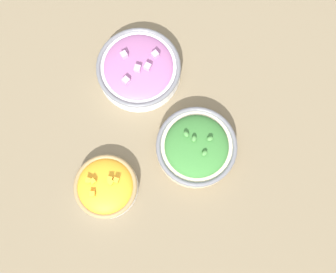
{
  "coord_description": "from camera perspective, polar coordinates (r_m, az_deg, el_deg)",
  "views": [
    {
      "loc": [
        0.19,
        0.04,
        0.94
      ],
      "look_at": [
        0.0,
        0.0,
        0.03
      ],
      "focal_mm": 40.0,
      "sensor_mm": 36.0,
      "label": 1
    }
  ],
  "objects": [
    {
      "name": "bowl_broccoli",
      "position": [
        0.93,
        4.34,
        -1.58
      ],
      "size": [
        0.2,
        0.2,
        0.08
      ],
      "color": "beige",
      "rests_on": "ground_plane"
    },
    {
      "name": "bowl_squash",
      "position": [
        0.93,
        -9.45,
        -7.5
      ],
      "size": [
        0.16,
        0.16,
        0.07
      ],
      "color": "silver",
      "rests_on": "ground_plane"
    },
    {
      "name": "bowl_red_onion",
      "position": [
        0.99,
        -4.47,
        10.26
      ],
      "size": [
        0.22,
        0.22,
        0.07
      ],
      "color": "white",
      "rests_on": "ground_plane"
    },
    {
      "name": "ground_plane",
      "position": [
        0.96,
        0.0,
        -0.37
      ],
      "size": [
        3.0,
        3.0,
        0.0
      ],
      "primitive_type": "plane",
      "color": "#75664C"
    }
  ]
}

